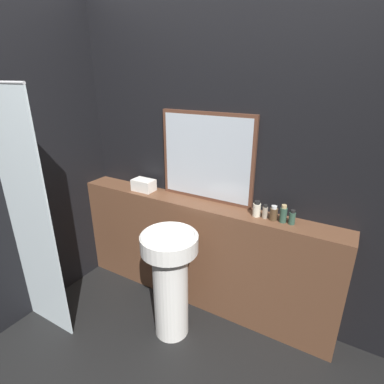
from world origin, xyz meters
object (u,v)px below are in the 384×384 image
at_px(lotion_bottle, 274,213).
at_px(body_wash_bottle, 283,214).
at_px(towel_stack, 144,185).
at_px(hand_soap_bottle, 292,218).
at_px(conditioner_bottle, 265,212).
at_px(pedestal_sink, 170,277).
at_px(shampoo_bottle, 257,209).
at_px(mirror, 206,158).

bearing_deg(lotion_bottle, body_wash_bottle, -0.00).
relative_size(towel_stack, hand_soap_bottle, 1.85).
bearing_deg(lotion_bottle, towel_stack, 180.00).
relative_size(lotion_bottle, body_wash_bottle, 0.83).
bearing_deg(body_wash_bottle, hand_soap_bottle, 0.00).
bearing_deg(body_wash_bottle, conditioner_bottle, 180.00).
relative_size(towel_stack, lotion_bottle, 1.81).
distance_m(pedestal_sink, lotion_bottle, 0.86).
bearing_deg(towel_stack, shampoo_bottle, -0.00).
xyz_separation_m(pedestal_sink, conditioner_bottle, (0.52, 0.42, 0.47)).
bearing_deg(shampoo_bottle, conditioner_bottle, 0.00).
bearing_deg(lotion_bottle, mirror, 170.69).
relative_size(conditioner_bottle, lotion_bottle, 0.96).
distance_m(pedestal_sink, body_wash_bottle, 0.91).
distance_m(mirror, shampoo_bottle, 0.55).
bearing_deg(mirror, lotion_bottle, -9.31).
bearing_deg(pedestal_sink, shampoo_bottle, 42.69).
height_order(mirror, hand_soap_bottle, mirror).
distance_m(pedestal_sink, shampoo_bottle, 0.78).
height_order(towel_stack, conditioner_bottle, conditioner_bottle).
distance_m(shampoo_bottle, body_wash_bottle, 0.19).
relative_size(mirror, body_wash_bottle, 6.10).
height_order(pedestal_sink, mirror, mirror).
xyz_separation_m(pedestal_sink, body_wash_bottle, (0.65, 0.42, 0.48)).
bearing_deg(hand_soap_bottle, conditioner_bottle, 180.00).
bearing_deg(towel_stack, pedestal_sink, -37.80).
bearing_deg(conditioner_bottle, pedestal_sink, -140.81).
distance_m(shampoo_bottle, conditioner_bottle, 0.06).
bearing_deg(conditioner_bottle, towel_stack, -180.00).
xyz_separation_m(body_wash_bottle, hand_soap_bottle, (0.06, 0.00, -0.01)).
bearing_deg(conditioner_bottle, body_wash_bottle, -0.00).
relative_size(mirror, conditioner_bottle, 7.67).
bearing_deg(mirror, hand_soap_bottle, -7.67).
height_order(lotion_bottle, hand_soap_bottle, lotion_bottle).
height_order(shampoo_bottle, body_wash_bottle, body_wash_bottle).
height_order(lotion_bottle, body_wash_bottle, body_wash_bottle).
xyz_separation_m(mirror, towel_stack, (-0.55, -0.09, -0.29)).
bearing_deg(pedestal_sink, lotion_bottle, 36.18).
distance_m(mirror, lotion_bottle, 0.65).
relative_size(shampoo_bottle, conditioner_bottle, 1.14).
height_order(mirror, body_wash_bottle, mirror).
height_order(shampoo_bottle, conditioner_bottle, shampoo_bottle).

